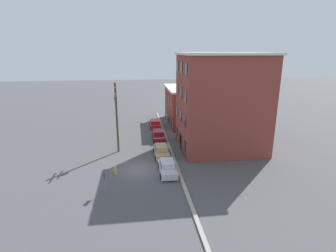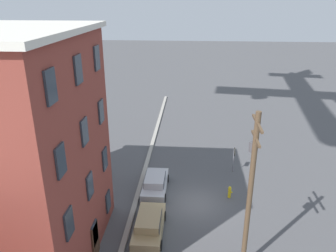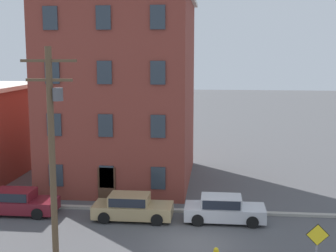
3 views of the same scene
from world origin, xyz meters
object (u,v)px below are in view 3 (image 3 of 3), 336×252
(car_maroon, at_px, (17,201))
(car_silver, at_px, (223,208))
(car_tan, at_px, (132,206))
(utility_pole, at_px, (53,145))
(caution_sign, at_px, (317,243))

(car_maroon, height_order, car_silver, same)
(car_tan, relative_size, utility_pole, 0.46)
(utility_pole, bearing_deg, car_silver, 38.39)
(caution_sign, distance_m, utility_pole, 11.68)
(caution_sign, xyz_separation_m, utility_pole, (-11.06, 0.65, 3.69))
(caution_sign, height_order, utility_pole, utility_pole)
(car_silver, bearing_deg, car_tan, -178.08)
(car_maroon, distance_m, car_silver, 11.83)
(car_maroon, distance_m, car_tan, 6.76)
(car_maroon, xyz_separation_m, caution_sign, (15.47, -6.61, 0.87))
(car_silver, relative_size, utility_pole, 0.46)
(car_maroon, relative_size, caution_sign, 1.80)
(car_maroon, xyz_separation_m, car_silver, (11.83, -0.07, 0.00))
(car_maroon, relative_size, car_tan, 1.00)
(car_maroon, relative_size, utility_pole, 0.46)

